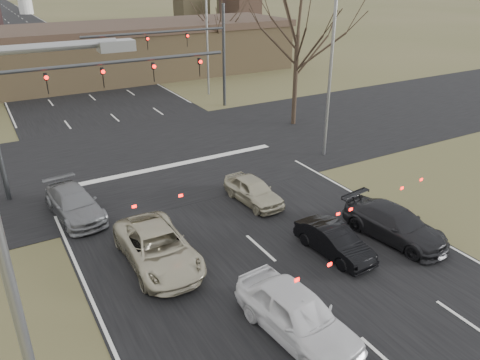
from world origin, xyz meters
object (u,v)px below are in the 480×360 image
object	(u,v)px
building	(92,53)
streetlight_right_far	(205,30)
car_silver_ahead	(253,191)
streetlight_right_near	(329,63)
mast_arm_near	(61,91)
mast_arm_far	(191,46)
car_charcoal_sedan	(395,224)
car_black_hatch	(334,241)
streetlight_left	(30,312)
car_grey_ahead	(74,204)
car_white_sedan	(297,314)
car_silver_suv	(158,248)

from	to	relation	value
building	streetlight_right_far	distance (m)	13.53
streetlight_right_far	car_silver_ahead	distance (m)	22.16
streetlight_right_near	mast_arm_near	bearing A→B (deg)	167.95
mast_arm_far	car_charcoal_sedan	bearing A→B (deg)	-92.16
car_charcoal_sedan	building	bearing A→B (deg)	87.17
mast_arm_far	streetlight_right_far	distance (m)	5.12
building	streetlight_right_near	distance (m)	28.97
mast_arm_near	car_charcoal_sedan	distance (m)	16.67
streetlight_right_far	car_charcoal_sedan	size ratio (longest dim) A/B	2.13
car_black_hatch	car_charcoal_sedan	distance (m)	3.03
mast_arm_near	streetlight_right_near	xyz separation A→B (m)	(14.05, -3.00, 0.51)
streetlight_left	car_black_hatch	xyz separation A→B (m)	(11.16, 5.21, -4.99)
mast_arm_near	car_grey_ahead	xyz separation A→B (m)	(-0.75, -3.41, -4.42)
building	car_grey_ahead	world-z (taller)	building
car_black_hatch	car_grey_ahead	distance (m)	11.80
mast_arm_near	mast_arm_far	distance (m)	15.17
streetlight_right_near	car_black_hatch	xyz separation A→B (m)	(-6.48, -8.79, -4.99)
mast_arm_far	car_silver_ahead	xyz separation A→B (m)	(-4.28, -16.29, -4.39)
streetlight_right_far	car_black_hatch	distance (m)	27.18
mast_arm_far	car_white_sedan	xyz separation A→B (m)	(-7.83, -24.71, -4.23)
mast_arm_near	car_silver_ahead	distance (m)	10.50
mast_arm_near	mast_arm_far	xyz separation A→B (m)	(11.41, 10.00, -0.06)
streetlight_right_far	car_grey_ahead	size ratio (longest dim) A/B	2.23
mast_arm_near	car_silver_suv	xyz separation A→B (m)	(1.23, -8.91, -4.37)
building	streetlight_left	distance (m)	43.47
car_black_hatch	car_silver_ahead	world-z (taller)	car_silver_ahead
car_silver_suv	car_grey_ahead	distance (m)	5.84
streetlight_right_far	mast_arm_far	bearing A→B (deg)	-128.11
streetlight_right_far	car_grey_ahead	distance (m)	23.69
car_silver_ahead	car_white_sedan	bearing A→B (deg)	-116.52
streetlight_left	streetlight_right_far	distance (m)	35.92
streetlight_left	car_silver_ahead	world-z (taller)	streetlight_left
car_black_hatch	car_silver_ahead	bearing A→B (deg)	91.02
mast_arm_far	car_white_sedan	distance (m)	26.27
car_silver_ahead	mast_arm_far	bearing A→B (deg)	71.64
building	mast_arm_far	bearing A→B (deg)	-74.42
streetlight_left	car_grey_ahead	world-z (taller)	streetlight_left
car_white_sedan	car_silver_ahead	distance (m)	9.15
mast_arm_near	car_white_sedan	distance (m)	15.74
mast_arm_far	streetlight_left	world-z (taller)	streetlight_left
mast_arm_far	car_black_hatch	world-z (taller)	mast_arm_far
car_black_hatch	car_grey_ahead	size ratio (longest dim) A/B	0.81
streetlight_left	car_white_sedan	size ratio (longest dim) A/B	2.15
car_silver_suv	car_silver_ahead	size ratio (longest dim) A/B	1.38
streetlight_right_near	car_silver_ahead	world-z (taller)	streetlight_right_near
streetlight_right_far	car_charcoal_sedan	bearing A→B (deg)	-98.65
streetlight_left	building	bearing A→B (deg)	75.55
streetlight_right_near	car_white_sedan	xyz separation A→B (m)	(-10.47, -11.71, -4.80)
streetlight_right_near	car_charcoal_sedan	xyz separation A→B (m)	(-3.47, -9.11, -4.90)
streetlight_left	car_silver_ahead	size ratio (longest dim) A/B	2.71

